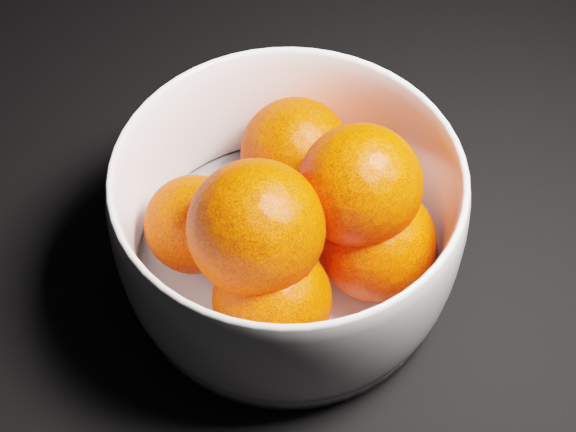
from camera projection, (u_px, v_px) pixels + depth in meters
name	position (u px, v px, depth m)	size (l,w,h in m)	color
bowl	(288.00, 221.00, 0.54)	(0.24, 0.24, 0.11)	white
orange_pile	(298.00, 219.00, 0.53)	(0.18, 0.18, 0.13)	#F13000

